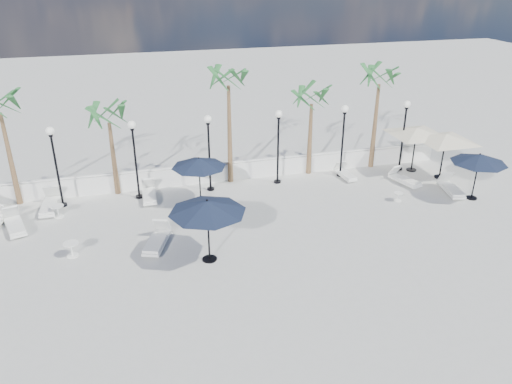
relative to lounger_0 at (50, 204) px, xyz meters
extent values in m
plane|color=#AFAFA9|center=(7.53, -6.22, -0.27)|extent=(100.00, 100.00, 0.00)
cube|color=silver|center=(7.53, 1.28, 0.18)|extent=(26.00, 0.30, 0.90)
cube|color=silver|center=(7.53, 1.28, 0.70)|extent=(26.00, 0.12, 0.08)
cylinder|color=black|center=(0.53, 0.28, -0.22)|extent=(0.36, 0.36, 0.10)
cylinder|color=black|center=(0.53, 0.28, 1.48)|extent=(0.10, 0.10, 3.50)
cylinder|color=black|center=(0.53, 0.28, 3.18)|extent=(0.18, 0.18, 0.10)
sphere|color=white|center=(0.53, 0.28, 3.39)|extent=(0.36, 0.36, 0.36)
cylinder|color=black|center=(4.03, 0.28, -0.22)|extent=(0.36, 0.36, 0.10)
cylinder|color=black|center=(4.03, 0.28, 1.48)|extent=(0.10, 0.10, 3.50)
cylinder|color=black|center=(4.03, 0.28, 3.18)|extent=(0.18, 0.18, 0.10)
sphere|color=white|center=(4.03, 0.28, 3.39)|extent=(0.36, 0.36, 0.36)
cylinder|color=black|center=(7.53, 0.28, -0.22)|extent=(0.36, 0.36, 0.10)
cylinder|color=black|center=(7.53, 0.28, 1.48)|extent=(0.10, 0.10, 3.50)
cylinder|color=black|center=(7.53, 0.28, 3.18)|extent=(0.18, 0.18, 0.10)
sphere|color=white|center=(7.53, 0.28, 3.39)|extent=(0.36, 0.36, 0.36)
cylinder|color=black|center=(11.03, 0.28, -0.22)|extent=(0.36, 0.36, 0.10)
cylinder|color=black|center=(11.03, 0.28, 1.48)|extent=(0.10, 0.10, 3.50)
cylinder|color=black|center=(11.03, 0.28, 3.18)|extent=(0.18, 0.18, 0.10)
sphere|color=white|center=(11.03, 0.28, 3.39)|extent=(0.36, 0.36, 0.36)
cylinder|color=black|center=(14.53, 0.28, -0.22)|extent=(0.36, 0.36, 0.10)
cylinder|color=black|center=(14.53, 0.28, 1.48)|extent=(0.10, 0.10, 3.50)
cylinder|color=black|center=(14.53, 0.28, 3.18)|extent=(0.18, 0.18, 0.10)
sphere|color=white|center=(14.53, 0.28, 3.39)|extent=(0.36, 0.36, 0.36)
cylinder|color=black|center=(18.03, 0.28, -0.22)|extent=(0.36, 0.36, 0.10)
cylinder|color=black|center=(18.03, 0.28, 1.48)|extent=(0.10, 0.10, 3.50)
cylinder|color=black|center=(18.03, 0.28, 3.18)|extent=(0.18, 0.18, 0.10)
sphere|color=white|center=(18.03, 0.28, 3.39)|extent=(0.36, 0.36, 0.36)
cone|color=brown|center=(-1.47, 1.08, 1.93)|extent=(0.28, 0.28, 4.40)
cone|color=brown|center=(3.03, 1.08, 1.53)|extent=(0.28, 0.28, 3.60)
cone|color=brown|center=(8.73, 1.08, 2.23)|extent=(0.28, 0.28, 5.00)
cone|color=brown|center=(13.03, 1.08, 1.63)|extent=(0.28, 0.28, 3.80)
cone|color=brown|center=(16.73, 1.08, 2.03)|extent=(0.28, 0.28, 4.60)
cube|color=white|center=(0.00, -0.02, -0.10)|extent=(0.79, 2.11, 0.11)
cube|color=white|center=(-0.01, -0.30, 0.02)|extent=(0.71, 1.43, 0.11)
cube|color=white|center=(0.04, 0.82, 0.32)|extent=(0.67, 0.52, 0.65)
cube|color=white|center=(-1.24, -1.67, -0.11)|extent=(1.21, 2.08, 0.11)
cube|color=white|center=(-1.16, -1.92, 0.01)|extent=(0.98, 1.45, 0.11)
cube|color=white|center=(-1.47, -0.90, 0.29)|extent=(0.73, 0.63, 0.62)
cube|color=white|center=(4.48, -4.56, -0.10)|extent=(1.33, 2.12, 0.11)
cube|color=white|center=(4.39, -4.82, 0.02)|extent=(1.07, 1.49, 0.11)
cube|color=white|center=(4.77, -3.80, 0.30)|extent=(0.76, 0.67, 0.63)
cube|color=white|center=(4.49, -0.02, -0.11)|extent=(0.69, 1.92, 0.10)
cube|color=white|center=(4.48, -0.28, 0.00)|extent=(0.63, 1.30, 0.10)
cube|color=white|center=(4.51, 0.75, 0.27)|extent=(0.61, 0.47, 0.59)
cube|color=white|center=(14.70, -0.02, -0.13)|extent=(0.71, 1.70, 0.09)
cube|color=white|center=(14.72, -0.25, -0.03)|extent=(0.62, 1.16, 0.09)
cube|color=white|center=(14.64, 0.64, 0.20)|extent=(0.55, 0.44, 0.52)
cube|color=white|center=(17.32, -1.56, -0.12)|extent=(1.09, 1.91, 0.10)
cube|color=white|center=(17.38, -1.79, -0.01)|extent=(0.89, 1.34, 0.10)
cube|color=white|center=(17.11, -0.85, 0.24)|extent=(0.67, 0.57, 0.57)
cube|color=white|center=(18.93, -3.17, -0.11)|extent=(1.05, 2.06, 0.11)
cube|color=white|center=(18.87, -3.43, 0.01)|extent=(0.88, 1.43, 0.11)
cube|color=white|center=(19.09, -2.39, 0.29)|extent=(0.70, 0.58, 0.62)
cylinder|color=white|center=(1.24, -4.46, -0.25)|extent=(0.46, 0.46, 0.03)
cylinder|color=white|center=(1.24, -4.46, 0.01)|extent=(0.07, 0.07, 0.55)
cylinder|color=white|center=(1.24, -4.46, 0.29)|extent=(0.59, 0.59, 0.03)
cylinder|color=white|center=(0.43, -0.85, -0.25)|extent=(0.43, 0.43, 0.03)
cylinder|color=white|center=(0.43, -0.85, -0.01)|extent=(0.07, 0.07, 0.52)
cylinder|color=white|center=(0.43, -0.85, 0.26)|extent=(0.56, 0.56, 0.03)
cylinder|color=white|center=(15.94, -3.30, -0.25)|extent=(0.34, 0.34, 0.03)
cylinder|color=white|center=(15.94, -3.30, -0.06)|extent=(0.05, 0.05, 0.41)
cylinder|color=white|center=(15.94, -3.30, 0.15)|extent=(0.44, 0.44, 0.03)
cylinder|color=black|center=(6.33, -6.11, -0.24)|extent=(0.56, 0.56, 0.06)
cylinder|color=black|center=(6.33, -6.11, 0.96)|extent=(0.07, 0.07, 2.46)
cone|color=black|center=(6.33, -6.11, 2.01)|extent=(2.91, 2.91, 0.45)
sphere|color=black|center=(6.33, -6.11, 2.26)|extent=(0.08, 0.08, 0.08)
cylinder|color=black|center=(6.82, -1.01, -0.24)|extent=(0.51, 0.51, 0.05)
cylinder|color=black|center=(6.82, -1.01, 0.82)|extent=(0.06, 0.06, 2.18)
cone|color=black|center=(6.82, -1.01, 1.75)|extent=(2.55, 2.55, 0.41)
sphere|color=black|center=(6.82, -1.01, 1.98)|extent=(0.07, 0.07, 0.07)
cylinder|color=black|center=(19.53, -3.97, -0.24)|extent=(0.52, 0.52, 0.06)
cylinder|color=black|center=(19.53, -3.97, 0.84)|extent=(0.06, 0.06, 2.22)
cone|color=black|center=(19.53, -3.97, 1.79)|extent=(2.59, 2.59, 0.42)
sphere|color=black|center=(19.53, -3.97, 2.02)|extent=(0.07, 0.07, 0.07)
cylinder|color=black|center=(18.62, -0.02, -0.24)|extent=(0.54, 0.54, 0.06)
cylinder|color=black|center=(18.62, -0.02, 0.93)|extent=(0.07, 0.07, 2.39)
pyramid|color=beige|center=(18.62, -0.02, 2.15)|extent=(5.30, 5.30, 0.36)
cylinder|color=black|center=(19.53, -1.30, -0.24)|extent=(0.55, 0.55, 0.06)
cylinder|color=black|center=(19.53, -1.30, 0.92)|extent=(0.07, 0.07, 2.38)
pyramid|color=beige|center=(19.53, -1.30, 2.14)|extent=(5.17, 5.17, 0.37)
camera|label=1|loc=(3.85, -22.28, 10.11)|focal=35.00mm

